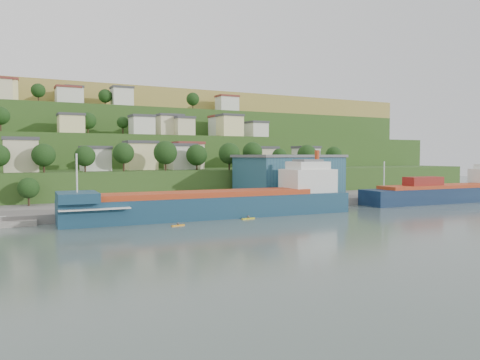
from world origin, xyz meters
TOP-DOWN VIEW (x-y plane):
  - ground at (0.00, 0.00)m, footprint 500.00×500.00m
  - quay at (20.00, 28.00)m, footprint 220.00×26.00m
  - hillside at (0.01, 168.67)m, footprint 360.00×211.21m
  - cargo_ship_near at (5.74, 9.52)m, footprint 70.35×14.54m
  - cargo_ship_far at (84.21, 8.32)m, footprint 59.91×13.56m
  - warehouse at (37.62, 29.23)m, footprint 32.46×21.49m
  - kayak_orange at (-9.05, -0.06)m, footprint 2.99×1.01m
  - kayak_yellow at (8.80, 2.39)m, footprint 3.42×0.97m

SIDE VIEW (x-z plane):
  - ground at x=0.00m, z-range 0.00..0.00m
  - quay at x=20.00m, z-range -2.00..2.00m
  - hillside at x=0.01m, z-range -47.92..48.08m
  - kayak_orange at x=-9.05m, z-range -0.15..0.58m
  - kayak_yellow at x=8.80m, z-range -0.17..0.67m
  - cargo_ship_far at x=84.21m, z-range -5.52..10.62m
  - cargo_ship_near at x=5.74m, z-range -6.11..11.85m
  - warehouse at x=37.62m, z-range 2.03..14.83m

